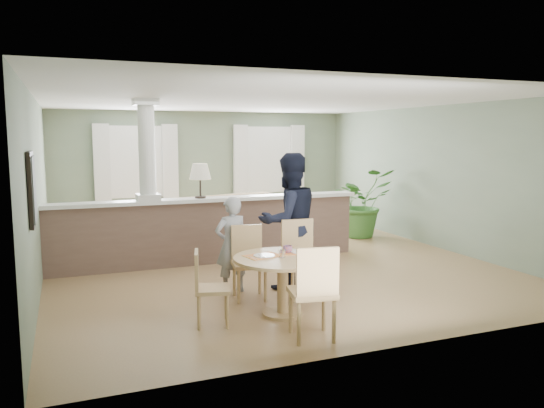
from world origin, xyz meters
name	(u,v)px	position (x,y,z in m)	size (l,w,h in m)	color
ground	(264,261)	(0.00, 0.00, 0.00)	(8.00, 8.00, 0.00)	#A58357
room_shell	(250,154)	(-0.03, 0.63, 1.81)	(7.02, 8.02, 2.71)	gray
pony_wall	(205,222)	(-0.99, 0.20, 0.71)	(5.32, 0.38, 2.70)	brown
sofa	(232,219)	(0.00, 1.88, 0.46)	(3.12, 1.22, 0.91)	#947951
houseplant	(361,203)	(2.70, 1.36, 0.73)	(1.31, 1.13, 1.45)	#396F2C
dining_table	(283,269)	(-0.77, -2.66, 0.56)	(1.17, 1.17, 0.80)	tan
chair_far_boy	(248,258)	(-0.92, -1.85, 0.53)	(0.49, 0.49, 0.95)	tan
chair_far_man	(300,255)	(-0.26, -2.05, 0.56)	(0.51, 0.51, 1.02)	tan
chair_near	(314,288)	(-0.78, -3.54, 0.56)	(0.54, 0.54, 1.02)	tan
chair_side	(206,285)	(-1.70, -2.67, 0.47)	(0.47, 0.47, 0.85)	tan
child_person	(231,245)	(-1.06, -1.55, 0.66)	(0.48, 0.32, 1.32)	#949498
man_person	(289,221)	(-0.24, -1.64, 0.95)	(0.92, 0.72, 1.90)	black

